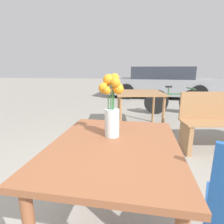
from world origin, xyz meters
The scene contains 5 objects.
table_front centered at (0.00, 0.00, 0.64)m, with size 0.72×0.90×0.76m.
flower_vase centered at (-0.03, 0.11, 0.93)m, with size 0.15×0.12×0.39m.
table_back centered at (0.13, 2.53, 0.63)m, with size 1.02×1.01×0.73m.
bicycle centered at (1.03, 3.80, 0.34)m, with size 1.55×0.47×0.74m.
parked_car centered at (0.97, 6.66, 0.60)m, with size 4.34×1.87×1.25m.
Camera 1 is at (0.13, -0.91, 1.17)m, focal length 28.00 mm.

